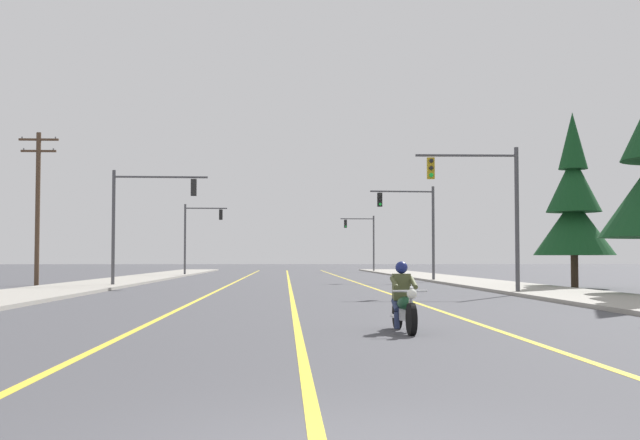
{
  "coord_description": "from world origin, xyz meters",
  "views": [
    {
      "loc": [
        -0.54,
        -6.42,
        1.53
      ],
      "look_at": [
        0.77,
        23.96,
        2.95
      ],
      "focal_mm": 45.81,
      "sensor_mm": 36.0,
      "label": 1
    }
  ],
  "objects_px": {
    "motorcycle_with_rider": "(403,303)",
    "traffic_signal_mid_right": "(415,219)",
    "traffic_signal_far_right": "(364,235)",
    "utility_pole_left_near": "(38,202)",
    "traffic_signal_near_left": "(141,210)",
    "traffic_signal_near_right": "(488,198)",
    "conifer_tree_right_verge_far": "(574,207)",
    "traffic_signal_mid_left": "(197,229)"
  },
  "relations": [
    {
      "from": "utility_pole_left_near",
      "to": "traffic_signal_near_right",
      "type": "bearing_deg",
      "value": -29.04
    },
    {
      "from": "conifer_tree_right_verge_far",
      "to": "traffic_signal_near_left",
      "type": "bearing_deg",
      "value": 173.47
    },
    {
      "from": "traffic_signal_far_right",
      "to": "utility_pole_left_near",
      "type": "distance_m",
      "value": 48.63
    },
    {
      "from": "traffic_signal_near_left",
      "to": "traffic_signal_mid_right",
      "type": "relative_size",
      "value": 1.0
    },
    {
      "from": "traffic_signal_near_right",
      "to": "traffic_signal_near_left",
      "type": "xyz_separation_m",
      "value": [
        -16.17,
        9.79,
        0.04
      ]
    },
    {
      "from": "traffic_signal_far_right",
      "to": "conifer_tree_right_verge_far",
      "type": "distance_m",
      "value": 48.64
    },
    {
      "from": "traffic_signal_near_right",
      "to": "traffic_signal_far_right",
      "type": "distance_m",
      "value": 55.49
    },
    {
      "from": "motorcycle_with_rider",
      "to": "conifer_tree_right_verge_far",
      "type": "height_order",
      "value": "conifer_tree_right_verge_far"
    },
    {
      "from": "motorcycle_with_rider",
      "to": "traffic_signal_near_left",
      "type": "height_order",
      "value": "traffic_signal_near_left"
    },
    {
      "from": "traffic_signal_mid_left",
      "to": "conifer_tree_right_verge_far",
      "type": "height_order",
      "value": "conifer_tree_right_verge_far"
    },
    {
      "from": "traffic_signal_mid_left",
      "to": "utility_pole_left_near",
      "type": "xyz_separation_m",
      "value": [
        -6.25,
        -24.66,
        0.63
      ]
    },
    {
      "from": "traffic_signal_mid_right",
      "to": "traffic_signal_far_right",
      "type": "relative_size",
      "value": 1.0
    },
    {
      "from": "traffic_signal_near_right",
      "to": "conifer_tree_right_verge_far",
      "type": "height_order",
      "value": "conifer_tree_right_verge_far"
    },
    {
      "from": "traffic_signal_near_right",
      "to": "traffic_signal_mid_left",
      "type": "height_order",
      "value": "same"
    },
    {
      "from": "traffic_signal_mid_right",
      "to": "traffic_signal_far_right",
      "type": "bearing_deg",
      "value": 89.56
    },
    {
      "from": "motorcycle_with_rider",
      "to": "traffic_signal_mid_right",
      "type": "distance_m",
      "value": 36.25
    },
    {
      "from": "traffic_signal_far_right",
      "to": "utility_pole_left_near",
      "type": "height_order",
      "value": "utility_pole_left_near"
    },
    {
      "from": "traffic_signal_mid_left",
      "to": "utility_pole_left_near",
      "type": "bearing_deg",
      "value": -104.22
    },
    {
      "from": "utility_pole_left_near",
      "to": "traffic_signal_far_right",
      "type": "bearing_deg",
      "value": 62.3
    },
    {
      "from": "traffic_signal_mid_left",
      "to": "conifer_tree_right_verge_far",
      "type": "bearing_deg",
      "value": -53.15
    },
    {
      "from": "motorcycle_with_rider",
      "to": "traffic_signal_far_right",
      "type": "height_order",
      "value": "traffic_signal_far_right"
    },
    {
      "from": "traffic_signal_near_right",
      "to": "traffic_signal_far_right",
      "type": "xyz_separation_m",
      "value": [
        0.22,
        55.49,
        -0.04
      ]
    },
    {
      "from": "motorcycle_with_rider",
      "to": "traffic_signal_near_left",
      "type": "bearing_deg",
      "value": 110.73
    },
    {
      "from": "traffic_signal_near_left",
      "to": "traffic_signal_far_right",
      "type": "height_order",
      "value": "same"
    },
    {
      "from": "utility_pole_left_near",
      "to": "traffic_signal_mid_left",
      "type": "bearing_deg",
      "value": 75.78
    },
    {
      "from": "traffic_signal_near_right",
      "to": "traffic_signal_far_right",
      "type": "bearing_deg",
      "value": 89.78
    },
    {
      "from": "traffic_signal_mid_left",
      "to": "utility_pole_left_near",
      "type": "relative_size",
      "value": 0.72
    },
    {
      "from": "traffic_signal_mid_left",
      "to": "traffic_signal_near_right",
      "type": "bearing_deg",
      "value": -66.48
    },
    {
      "from": "traffic_signal_near_right",
      "to": "traffic_signal_mid_left",
      "type": "xyz_separation_m",
      "value": [
        -16.14,
        37.09,
        -0.04
      ]
    },
    {
      "from": "traffic_signal_mid_right",
      "to": "traffic_signal_far_right",
      "type": "xyz_separation_m",
      "value": [
        0.28,
        36.81,
        -0.03
      ]
    },
    {
      "from": "traffic_signal_mid_right",
      "to": "traffic_signal_near_left",
      "type": "bearing_deg",
      "value": -151.1
    },
    {
      "from": "traffic_signal_near_right",
      "to": "traffic_signal_mid_right",
      "type": "relative_size",
      "value": 1.0
    },
    {
      "from": "utility_pole_left_near",
      "to": "conifer_tree_right_verge_far",
      "type": "height_order",
      "value": "conifer_tree_right_verge_far"
    },
    {
      "from": "traffic_signal_near_left",
      "to": "conifer_tree_right_verge_far",
      "type": "relative_size",
      "value": 0.69
    },
    {
      "from": "traffic_signal_mid_right",
      "to": "utility_pole_left_near",
      "type": "distance_m",
      "value": 23.19
    },
    {
      "from": "traffic_signal_near_right",
      "to": "traffic_signal_mid_right",
      "type": "distance_m",
      "value": 18.68
    },
    {
      "from": "traffic_signal_mid_left",
      "to": "utility_pole_left_near",
      "type": "height_order",
      "value": "utility_pole_left_near"
    },
    {
      "from": "motorcycle_with_rider",
      "to": "conifer_tree_right_verge_far",
      "type": "distance_m",
      "value": 27.32
    },
    {
      "from": "traffic_signal_far_right",
      "to": "traffic_signal_near_left",
      "type": "bearing_deg",
      "value": -109.72
    },
    {
      "from": "traffic_signal_mid_right",
      "to": "traffic_signal_mid_left",
      "type": "relative_size",
      "value": 1.0
    },
    {
      "from": "traffic_signal_near_left",
      "to": "conifer_tree_right_verge_far",
      "type": "bearing_deg",
      "value": -6.53
    },
    {
      "from": "traffic_signal_mid_right",
      "to": "traffic_signal_far_right",
      "type": "distance_m",
      "value": 36.81
    }
  ]
}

